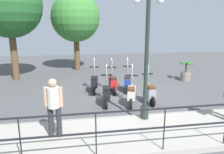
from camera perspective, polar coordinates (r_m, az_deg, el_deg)
The scene contains 14 objects.
ground_plane at distance 9.35m, azimuth 3.24°, elevation -5.53°, with size 28.00×28.00×0.00m, color #4C4C4F.
promenade_walkway at distance 6.53m, azimuth 9.52°, elevation -13.87°, with size 2.20×20.00×0.15m.
fence_railing at distance 5.29m, azimuth 13.60°, elevation -10.92°, with size 0.04×16.03×1.07m.
lamp_post_near at distance 6.64m, azimuth 8.96°, elevation 3.76°, with size 0.26×0.90×4.08m.
pedestrian_distant at distance 5.88m, azimuth -14.99°, elevation -6.65°, with size 0.38×0.48×1.59m.
tree_large at distance 13.21m, azimuth -25.35°, elevation 16.65°, with size 3.48×3.48×5.81m.
tree_distant at distance 14.91m, azimuth -9.51°, elevation 15.07°, with size 3.19×3.19×5.10m.
potted_palm at distance 12.76m, azimuth 18.67°, elevation 1.07°, with size 1.06×0.66×1.05m.
scooter_near_0 at distance 8.75m, azimuth 9.69°, elevation -3.74°, with size 1.23×0.44×1.54m.
scooter_near_1 at distance 8.41m, azimuth 5.11°, elevation -4.31°, with size 1.20×0.54×1.54m.
scooter_near_2 at distance 8.43m, azimuth -1.42°, elevation -4.23°, with size 1.23×0.46×1.54m.
scooter_far_0 at distance 10.18m, azimuth 4.02°, elevation -1.09°, with size 1.21×0.51×1.54m.
scooter_far_1 at distance 9.94m, azimuth 0.16°, elevation -1.42°, with size 1.23×0.44×1.54m.
scooter_far_2 at distance 10.03m, azimuth -4.64°, elevation -1.33°, with size 1.23×0.45×1.54m.
Camera 1 is at (-8.60, 1.98, 3.08)m, focal length 35.00 mm.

